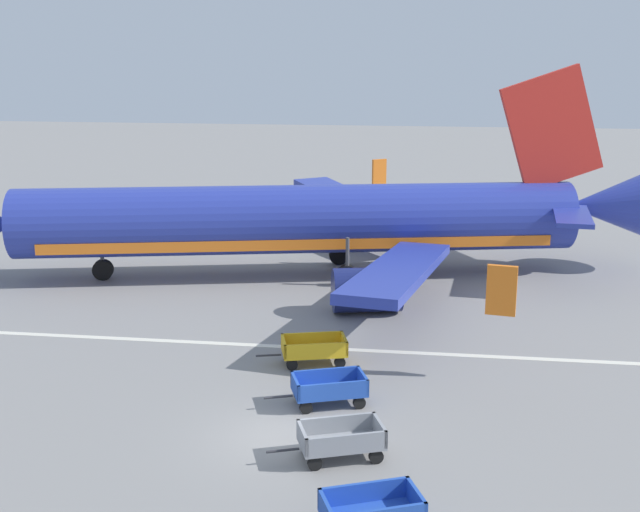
# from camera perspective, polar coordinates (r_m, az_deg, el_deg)

# --- Properties ---
(ground_plane) EXTENTS (220.00, 220.00, 0.00)m
(ground_plane) POSITION_cam_1_polar(r_m,az_deg,el_deg) (26.60, -2.81, -12.56)
(ground_plane) COLOR gray
(apron_stripe) EXTENTS (120.00, 0.36, 0.01)m
(apron_stripe) POSITION_cam_1_polar(r_m,az_deg,el_deg) (33.75, -0.35, -6.52)
(apron_stripe) COLOR silver
(apron_stripe) RESTS_ON ground
(airplane) EXTENTS (37.39, 30.24, 11.34)m
(airplane) POSITION_cam_1_polar(r_m,az_deg,el_deg) (43.75, -0.27, 2.51)
(airplane) COLOR #28389E
(airplane) RESTS_ON ground
(baggage_cart_nearest) EXTENTS (3.57, 2.24, 1.07)m
(baggage_cart_nearest) POSITION_cam_1_polar(r_m,az_deg,el_deg) (21.61, 3.63, -17.61)
(baggage_cart_nearest) COLOR #234CB2
(baggage_cart_nearest) RESTS_ON ground
(baggage_cart_second_in_row) EXTENTS (3.59, 2.17, 1.07)m
(baggage_cart_second_in_row) POSITION_cam_1_polar(r_m,az_deg,el_deg) (25.03, 1.49, -12.83)
(baggage_cart_second_in_row) COLOR gray
(baggage_cart_second_in_row) RESTS_ON ground
(baggage_cart_third_in_row) EXTENTS (3.59, 2.16, 1.07)m
(baggage_cart_third_in_row) POSITION_cam_1_polar(r_m,az_deg,el_deg) (28.47, 0.63, -9.32)
(baggage_cart_third_in_row) COLOR #234CB2
(baggage_cart_third_in_row) RESTS_ON ground
(baggage_cart_fourth_in_row) EXTENTS (3.62, 2.02, 1.07)m
(baggage_cart_fourth_in_row) POSITION_cam_1_polar(r_m,az_deg,el_deg) (31.97, -0.44, -6.60)
(baggage_cart_fourth_in_row) COLOR gold
(baggage_cart_fourth_in_row) RESTS_ON ground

